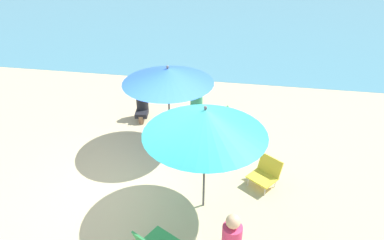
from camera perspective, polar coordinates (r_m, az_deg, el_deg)
name	(u,v)px	position (r m, az deg, el deg)	size (l,w,h in m)	color
ground_plane	(153,187)	(6.99, -6.38, -10.77)	(40.00, 40.00, 0.00)	#CCB789
sea_water	(220,18)	(18.85, 4.58, 16.20)	(40.00, 16.00, 0.01)	teal
umbrella_teal	(205,122)	(5.49, 2.16, -0.28)	(2.03, 2.03, 2.06)	#4C4C51
umbrella_blue	(168,76)	(7.35, -3.98, 7.25)	(1.95, 1.95, 1.92)	#4C4C51
beach_chair_a	(223,121)	(8.43, 5.04, -0.09)	(0.66, 0.67, 0.58)	#33934C
beach_chair_b	(266,172)	(6.98, 11.95, -8.38)	(0.70, 0.70, 0.55)	gold
person_a	(142,104)	(9.05, -8.16, 2.65)	(0.35, 0.55, 0.86)	black
person_b	(195,107)	(8.75, 0.53, 2.19)	(0.47, 0.54, 0.93)	#389970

